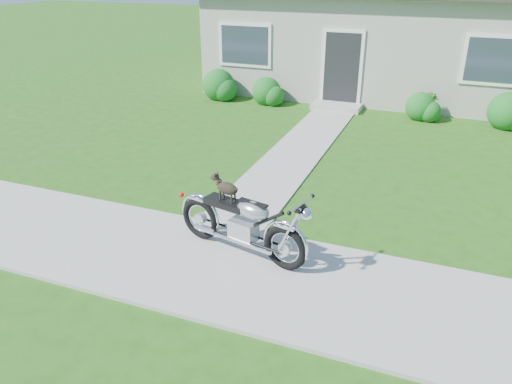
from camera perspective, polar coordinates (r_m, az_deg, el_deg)
ground at (r=6.80m, az=4.85°, el=-10.40°), size 80.00×80.00×0.00m
sidewalk at (r=6.79m, az=4.85°, el=-10.26°), size 24.00×2.20×0.04m
walkway at (r=11.46m, az=5.02°, el=4.92°), size 1.20×8.00×0.03m
house at (r=17.50m, az=17.32°, el=18.13°), size 12.60×7.03×4.50m
shrub_row at (r=14.32m, az=16.96°, el=9.71°), size 11.05×1.08×1.08m
potted_plant_left at (r=15.13m, az=2.53°, el=11.19°), size 0.66×0.71×0.66m
potted_plant_right at (r=14.35m, az=19.23°, el=9.24°), size 0.58×0.58×0.73m
motorcycle_with_dog at (r=7.09m, az=-1.52°, el=-3.52°), size 2.20×0.81×1.15m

